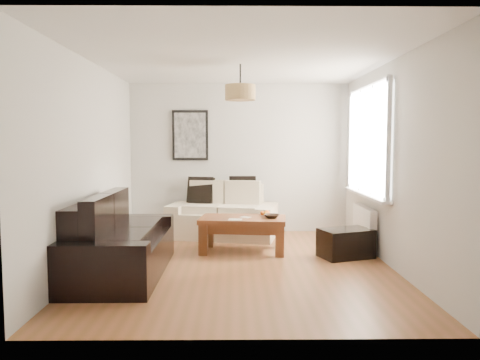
{
  "coord_description": "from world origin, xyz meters",
  "views": [
    {
      "loc": [
        -0.07,
        -5.8,
        1.57
      ],
      "look_at": [
        0.0,
        0.6,
        1.05
      ],
      "focal_mm": 34.3,
      "sensor_mm": 36.0,
      "label": 1
    }
  ],
  "objects_px": {
    "loveseat_cream": "(223,211)",
    "ottoman": "(346,243)",
    "coffee_table": "(243,234)",
    "sofa_leather": "(121,238)"
  },
  "relations": [
    {
      "from": "loveseat_cream",
      "to": "sofa_leather",
      "type": "xyz_separation_m",
      "value": [
        -1.16,
        -2.17,
        0.01
      ]
    },
    {
      "from": "sofa_leather",
      "to": "ottoman",
      "type": "distance_m",
      "value": 2.99
    },
    {
      "from": "loveseat_cream",
      "to": "sofa_leather",
      "type": "height_order",
      "value": "sofa_leather"
    },
    {
      "from": "coffee_table",
      "to": "ottoman",
      "type": "xyz_separation_m",
      "value": [
        1.41,
        -0.35,
        -0.05
      ]
    },
    {
      "from": "loveseat_cream",
      "to": "ottoman",
      "type": "relative_size",
      "value": 2.52
    },
    {
      "from": "coffee_table",
      "to": "loveseat_cream",
      "type": "bearing_deg",
      "value": 106.75
    },
    {
      "from": "sofa_leather",
      "to": "coffee_table",
      "type": "relative_size",
      "value": 1.66
    },
    {
      "from": "loveseat_cream",
      "to": "ottoman",
      "type": "distance_m",
      "value": 2.23
    },
    {
      "from": "coffee_table",
      "to": "ottoman",
      "type": "distance_m",
      "value": 1.45
    },
    {
      "from": "loveseat_cream",
      "to": "coffee_table",
      "type": "xyz_separation_m",
      "value": [
        0.32,
        -1.05,
        -0.18
      ]
    }
  ]
}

